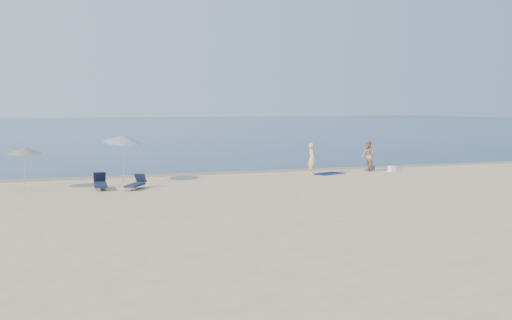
# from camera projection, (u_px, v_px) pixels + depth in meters

# --- Properties ---
(ground) EXTENTS (160.00, 160.00, 0.00)m
(ground) POSITION_uv_depth(u_px,v_px,m) (464.00, 233.00, 19.93)
(ground) COLOR #D2B58C
(ground) RESTS_ON ground
(sea) EXTENTS (240.00, 160.00, 0.01)m
(sea) POSITION_uv_depth(u_px,v_px,m) (103.00, 127.00, 113.74)
(sea) COLOR #0D274E
(sea) RESTS_ON ground
(wet_sand_strip) EXTENTS (240.00, 1.60, 0.00)m
(wet_sand_strip) POSITION_uv_depth(u_px,v_px,m) (255.00, 171.00, 38.13)
(wet_sand_strip) COLOR #847254
(wet_sand_strip) RESTS_ON ground
(person_left) EXTENTS (0.52, 0.72, 1.82)m
(person_left) POSITION_uv_depth(u_px,v_px,m) (312.00, 159.00, 36.17)
(person_left) COLOR #E2AC7F
(person_left) RESTS_ON ground
(person_right) EXTENTS (0.79, 0.97, 1.88)m
(person_right) POSITION_uv_depth(u_px,v_px,m) (368.00, 156.00, 38.06)
(person_right) COLOR #AF785C
(person_right) RESTS_ON ground
(beach_towel) EXTENTS (2.18, 1.74, 0.03)m
(beach_towel) POSITION_uv_depth(u_px,v_px,m) (328.00, 174.00, 36.83)
(beach_towel) COLOR #0E1947
(beach_towel) RESTS_ON ground
(white_bag) EXTENTS (0.42, 0.37, 0.33)m
(white_bag) POSITION_uv_depth(u_px,v_px,m) (392.00, 169.00, 38.07)
(white_bag) COLOR white
(white_bag) RESTS_ON ground
(blue_cooler) EXTENTS (0.51, 0.45, 0.30)m
(blue_cooler) POSITION_uv_depth(u_px,v_px,m) (371.00, 168.00, 38.71)
(blue_cooler) COLOR #1E5DA4
(blue_cooler) RESTS_ON ground
(umbrella_near) EXTENTS (2.65, 2.67, 2.61)m
(umbrella_near) POSITION_uv_depth(u_px,v_px,m) (123.00, 139.00, 32.31)
(umbrella_near) COLOR silver
(umbrella_near) RESTS_ON ground
(umbrella_far) EXTENTS (1.62, 1.63, 2.10)m
(umbrella_far) POSITION_uv_depth(u_px,v_px,m) (24.00, 151.00, 29.61)
(umbrella_far) COLOR silver
(umbrella_far) RESTS_ON ground
(lounger_left) EXTENTS (0.68, 1.78, 0.77)m
(lounger_left) POSITION_uv_depth(u_px,v_px,m) (100.00, 183.00, 30.14)
(lounger_left) COLOR #131B35
(lounger_left) RESTS_ON ground
(lounger_right) EXTENTS (1.28, 1.62, 0.70)m
(lounger_right) POSITION_uv_depth(u_px,v_px,m) (136.00, 184.00, 30.20)
(lounger_right) COLOR #161F3E
(lounger_right) RESTS_ON ground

